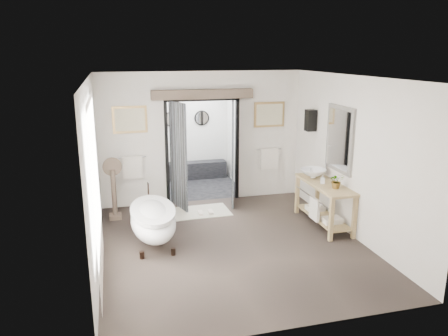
{
  "coord_description": "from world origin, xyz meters",
  "views": [
    {
      "loc": [
        -1.93,
        -6.81,
        3.28
      ],
      "look_at": [
        0.0,
        0.6,
        1.25
      ],
      "focal_mm": 35.0,
      "sensor_mm": 36.0,
      "label": 1
    }
  ],
  "objects_px": {
    "rug": "(201,212)",
    "clawfoot_tub": "(153,220)",
    "basin": "(313,173)",
    "vanity": "(323,200)"
  },
  "relations": [
    {
      "from": "rug",
      "to": "clawfoot_tub",
      "type": "bearing_deg",
      "value": -131.52
    },
    {
      "from": "clawfoot_tub",
      "to": "basin",
      "type": "relative_size",
      "value": 3.4
    },
    {
      "from": "clawfoot_tub",
      "to": "vanity",
      "type": "bearing_deg",
      "value": -0.69
    },
    {
      "from": "clawfoot_tub",
      "to": "vanity",
      "type": "relative_size",
      "value": 1.09
    },
    {
      "from": "basin",
      "to": "clawfoot_tub",
      "type": "bearing_deg",
      "value": -168.59
    },
    {
      "from": "clawfoot_tub",
      "to": "rug",
      "type": "bearing_deg",
      "value": 48.48
    },
    {
      "from": "rug",
      "to": "basin",
      "type": "xyz_separation_m",
      "value": [
        2.13,
        -0.88,
        0.93
      ]
    },
    {
      "from": "clawfoot_tub",
      "to": "rug",
      "type": "relative_size",
      "value": 1.46
    },
    {
      "from": "rug",
      "to": "basin",
      "type": "relative_size",
      "value": 2.33
    },
    {
      "from": "clawfoot_tub",
      "to": "vanity",
      "type": "xyz_separation_m",
      "value": [
        3.28,
        -0.04,
        0.09
      ]
    }
  ]
}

